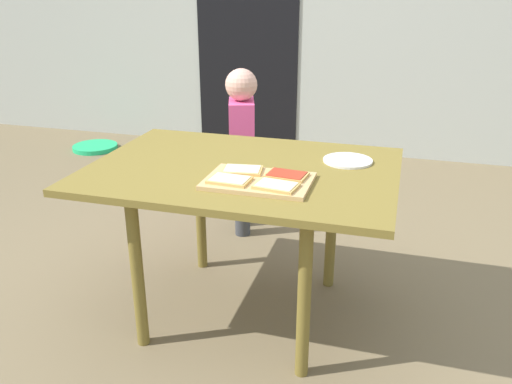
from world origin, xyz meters
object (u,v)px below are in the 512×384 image
object	(u,v)px
pizza_slice_far_left	(242,170)
child_left	(242,141)
pizza_slice_near_right	(276,186)
cutting_board	(259,181)
pizza_slice_far_right	(287,175)
garden_hose_coil	(95,147)
dining_table	(243,184)
plate_white_right	(348,160)
pizza_slice_near_left	(230,180)

from	to	relation	value
pizza_slice_far_left	child_left	distance (m)	0.98
pizza_slice_near_right	child_left	size ratio (longest dim) A/B	0.17
cutting_board	pizza_slice_near_right	world-z (taller)	pizza_slice_near_right
pizza_slice_far_right	garden_hose_coil	size ratio (longest dim) A/B	0.41
dining_table	child_left	world-z (taller)	child_left
pizza_slice_far_left	garden_hose_coil	size ratio (longest dim) A/B	0.42
child_left	plate_white_right	bearing A→B (deg)	-43.47
cutting_board	plate_white_right	distance (m)	0.46
plate_white_right	garden_hose_coil	bearing A→B (deg)	143.07
garden_hose_coil	pizza_slice_far_right	bearing A→B (deg)	-43.48
garden_hose_coil	plate_white_right	bearing A→B (deg)	-36.93
dining_table	plate_white_right	world-z (taller)	plate_white_right
garden_hose_coil	cutting_board	bearing A→B (deg)	-45.46
plate_white_right	child_left	distance (m)	0.94
cutting_board	pizza_slice_far_left	distance (m)	0.11
dining_table	garden_hose_coil	world-z (taller)	dining_table
dining_table	cutting_board	distance (m)	0.22
pizza_slice_far_right	child_left	xyz separation A→B (m)	(-0.48, 0.93, -0.17)
plate_white_right	pizza_slice_near_right	bearing A→B (deg)	-116.49
pizza_slice_near_left	child_left	xyz separation A→B (m)	(-0.28, 1.04, -0.17)
plate_white_right	child_left	size ratio (longest dim) A/B	0.21
cutting_board	child_left	bearing A→B (deg)	111.04
cutting_board	plate_white_right	xyz separation A→B (m)	(0.29, 0.35, -0.00)
dining_table	child_left	distance (m)	0.87
cutting_board	plate_white_right	bearing A→B (deg)	50.18
pizza_slice_far_left	child_left	bearing A→B (deg)	107.76
dining_table	plate_white_right	size ratio (longest dim) A/B	6.03
pizza_slice_far_right	child_left	world-z (taller)	child_left
pizza_slice_far_left	plate_white_right	size ratio (longest dim) A/B	0.80
pizza_slice_far_left	child_left	world-z (taller)	child_left
pizza_slice_far_right	pizza_slice_far_left	bearing A→B (deg)	177.44
dining_table	plate_white_right	bearing A→B (deg)	24.81
cutting_board	pizza_slice_far_left	xyz separation A→B (m)	(-0.08, 0.06, 0.01)
pizza_slice_far_right	plate_white_right	xyz separation A→B (m)	(0.20, 0.29, -0.02)
cutting_board	garden_hose_coil	world-z (taller)	cutting_board
dining_table	pizza_slice_near_right	size ratio (longest dim) A/B	7.56
pizza_slice_far_right	child_left	distance (m)	1.06
plate_white_right	pizza_slice_far_right	bearing A→B (deg)	-123.74
pizza_slice_near_left	pizza_slice_far_left	bearing A→B (deg)	84.17
plate_white_right	child_left	world-z (taller)	child_left
cutting_board	pizza_slice_near_left	world-z (taller)	pizza_slice_near_left
pizza_slice_near_right	pizza_slice_far_left	bearing A→B (deg)	142.66
dining_table	pizza_slice_far_left	size ratio (longest dim) A/B	7.55
pizza_slice_near_right	pizza_slice_far_left	size ratio (longest dim) A/B	1.00
dining_table	child_left	bearing A→B (deg)	107.88
pizza_slice_near_right	garden_hose_coil	size ratio (longest dim) A/B	0.42
cutting_board	pizza_slice_near_left	xyz separation A→B (m)	(-0.10, -0.05, 0.01)
pizza_slice_far_left	garden_hose_coil	xyz separation A→B (m)	(-2.07, 2.12, -0.70)
cutting_board	pizza_slice_far_right	xyz separation A→B (m)	(0.10, 0.06, 0.01)
cutting_board	child_left	xyz separation A→B (m)	(-0.38, 0.99, -0.15)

